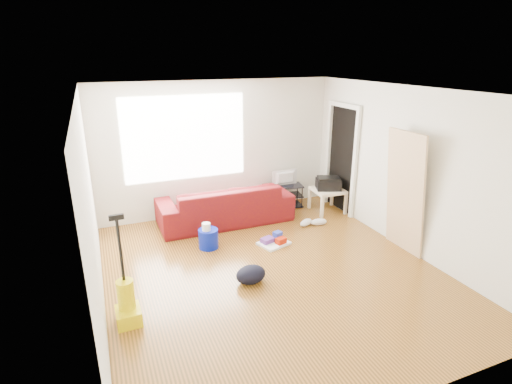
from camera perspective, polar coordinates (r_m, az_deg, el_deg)
name	(u,v)px	position (r m, az deg, el deg)	size (l,w,h in m)	color
room	(273,184)	(5.44, 2.48, 1.16)	(4.51, 5.01, 2.51)	#523714
sofa	(225,221)	(7.42, -4.38, -4.20)	(2.40, 0.94, 0.70)	#510713
tv_stand	(286,195)	(8.05, 4.24, -0.50)	(0.71, 0.49, 0.45)	black
tv	(286,178)	(7.93, 4.30, 2.01)	(0.52, 0.07, 0.30)	black
side_table	(328,193)	(7.86, 10.21, -0.08)	(0.58, 0.58, 0.46)	beige
printer	(328,183)	(7.80, 10.29, 1.23)	(0.55, 0.49, 0.24)	black
bucket	(209,247)	(6.49, -6.76, -7.86)	(0.31, 0.31, 0.31)	#0617A8
toilet_paper	(207,236)	(6.37, -7.06, -6.25)	(0.13, 0.13, 0.12)	white
cleaning_tray	(274,241)	(6.54, 2.62, -7.02)	(0.55, 0.49, 0.17)	white
backpack	(251,282)	(5.55, -0.75, -12.74)	(0.42, 0.34, 0.23)	black
sneakers	(312,222)	(7.27, 8.05, -4.30)	(0.55, 0.28, 0.12)	white
vacuum	(127,303)	(4.94, -17.94, -14.87)	(0.28, 0.32, 1.31)	#DFCC03
door_panel	(398,249)	(6.78, 19.60, -7.69)	(0.04, 0.76, 1.90)	tan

